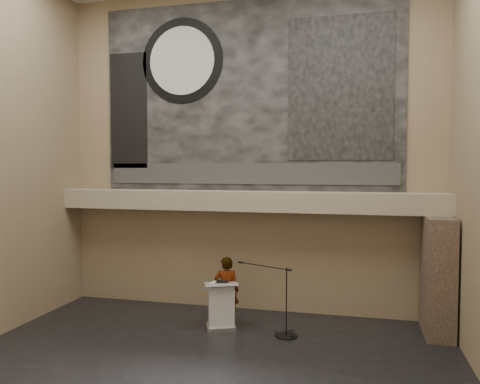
# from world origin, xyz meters

# --- Properties ---
(floor) EXTENTS (10.00, 10.00, 0.00)m
(floor) POSITION_xyz_m (0.00, 0.00, 0.00)
(floor) COLOR black
(floor) RESTS_ON ground
(wall_back) EXTENTS (10.00, 0.02, 8.50)m
(wall_back) POSITION_xyz_m (0.00, 4.00, 4.25)
(wall_back) COLOR #90795B
(wall_back) RESTS_ON floor
(wall_front) EXTENTS (10.00, 0.02, 8.50)m
(wall_front) POSITION_xyz_m (0.00, -4.00, 4.25)
(wall_front) COLOR #90795B
(wall_front) RESTS_ON floor
(soffit) EXTENTS (10.00, 0.80, 0.50)m
(soffit) POSITION_xyz_m (0.00, 3.60, 2.95)
(soffit) COLOR tan
(soffit) RESTS_ON wall_back
(sprinkler_left) EXTENTS (0.04, 0.04, 0.06)m
(sprinkler_left) POSITION_xyz_m (-1.60, 3.55, 2.67)
(sprinkler_left) COLOR #B2893D
(sprinkler_left) RESTS_ON soffit
(sprinkler_right) EXTENTS (0.04, 0.04, 0.06)m
(sprinkler_right) POSITION_xyz_m (1.90, 3.55, 2.67)
(sprinkler_right) COLOR #B2893D
(sprinkler_right) RESTS_ON soffit
(banner) EXTENTS (8.00, 0.05, 5.00)m
(banner) POSITION_xyz_m (0.00, 3.97, 5.70)
(banner) COLOR black
(banner) RESTS_ON wall_back
(banner_text_strip) EXTENTS (7.76, 0.02, 0.55)m
(banner_text_strip) POSITION_xyz_m (0.00, 3.93, 3.65)
(banner_text_strip) COLOR #2F2F2F
(banner_text_strip) RESTS_ON banner
(banner_clock_rim) EXTENTS (2.30, 0.02, 2.30)m
(banner_clock_rim) POSITION_xyz_m (-1.80, 3.93, 6.70)
(banner_clock_rim) COLOR black
(banner_clock_rim) RESTS_ON banner
(banner_clock_face) EXTENTS (1.84, 0.02, 1.84)m
(banner_clock_face) POSITION_xyz_m (-1.80, 3.91, 6.70)
(banner_clock_face) COLOR silver
(banner_clock_face) RESTS_ON banner
(banner_building_print) EXTENTS (2.60, 0.02, 3.60)m
(banner_building_print) POSITION_xyz_m (2.40, 3.93, 5.80)
(banner_building_print) COLOR black
(banner_building_print) RESTS_ON banner
(banner_brick_print) EXTENTS (1.10, 0.02, 3.20)m
(banner_brick_print) POSITION_xyz_m (-3.40, 3.93, 5.40)
(banner_brick_print) COLOR black
(banner_brick_print) RESTS_ON banner
(stone_pier) EXTENTS (0.60, 1.40, 2.70)m
(stone_pier) POSITION_xyz_m (4.65, 3.15, 1.35)
(stone_pier) COLOR #433429
(stone_pier) RESTS_ON floor
(lectern) EXTENTS (0.91, 0.79, 1.14)m
(lectern) POSITION_xyz_m (-0.25, 2.33, 0.55)
(lectern) COLOR silver
(lectern) RESTS_ON floor
(binder) EXTENTS (0.29, 0.23, 0.04)m
(binder) POSITION_xyz_m (-0.21, 2.31, 1.12)
(binder) COLOR black
(binder) RESTS_ON lectern
(papers) EXTENTS (0.23, 0.29, 0.00)m
(papers) POSITION_xyz_m (-0.38, 2.31, 1.10)
(papers) COLOR silver
(papers) RESTS_ON lectern
(speaker_person) EXTENTS (0.66, 0.49, 1.67)m
(speaker_person) POSITION_xyz_m (-0.20, 2.65, 0.83)
(speaker_person) COLOR white
(speaker_person) RESTS_ON floor
(mic_stand) EXTENTS (1.51, 0.81, 1.57)m
(mic_stand) POSITION_xyz_m (1.28, 2.21, 0.25)
(mic_stand) COLOR black
(mic_stand) RESTS_ON floor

